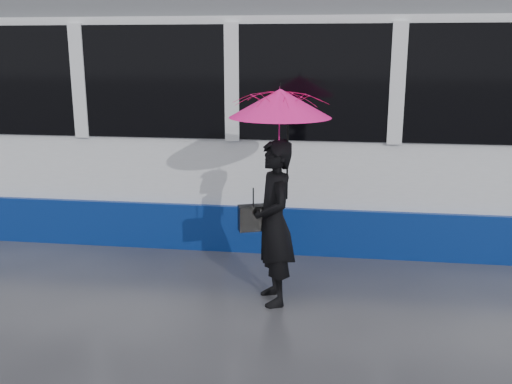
# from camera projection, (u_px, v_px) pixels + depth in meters

# --- Properties ---
(ground) EXTENTS (90.00, 90.00, 0.00)m
(ground) POSITION_uv_depth(u_px,v_px,m) (155.00, 286.00, 6.45)
(ground) COLOR #2E2D33
(ground) RESTS_ON ground
(rails) EXTENTS (34.00, 1.51, 0.02)m
(rails) POSITION_uv_depth(u_px,v_px,m) (205.00, 221.00, 8.85)
(rails) COLOR #3F3D38
(rails) RESTS_ON ground
(tram) EXTENTS (26.00, 2.56, 3.35)m
(tram) POSITION_uv_depth(u_px,v_px,m) (423.00, 120.00, 8.02)
(tram) COLOR white
(tram) RESTS_ON ground
(woman) EXTENTS (0.61, 0.73, 1.73)m
(woman) POSITION_uv_depth(u_px,v_px,m) (274.00, 223.00, 5.87)
(woman) COLOR black
(woman) RESTS_ON ground
(umbrella) EXTENTS (1.30, 1.30, 1.17)m
(umbrella) POSITION_uv_depth(u_px,v_px,m) (280.00, 123.00, 5.61)
(umbrella) COLOR #E21389
(umbrella) RESTS_ON ground
(handbag) EXTENTS (0.34, 0.23, 0.45)m
(handbag) POSITION_uv_depth(u_px,v_px,m) (253.00, 218.00, 5.90)
(handbag) COLOR black
(handbag) RESTS_ON ground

